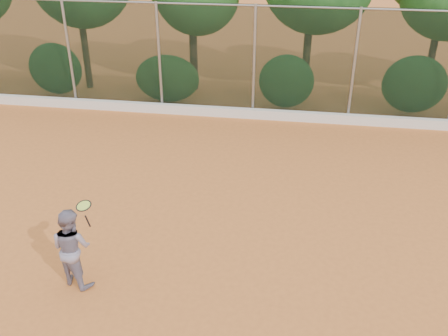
# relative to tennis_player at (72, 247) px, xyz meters

# --- Properties ---
(ground) EXTENTS (80.00, 80.00, 0.00)m
(ground) POSITION_rel_tennis_player_xyz_m (2.33, 1.43, -0.77)
(ground) COLOR #C66C2E
(ground) RESTS_ON ground
(concrete_curb) EXTENTS (24.00, 0.20, 0.30)m
(concrete_curb) POSITION_rel_tennis_player_xyz_m (2.33, 8.25, -0.62)
(concrete_curb) COLOR silver
(concrete_curb) RESTS_ON ground
(tennis_player) EXTENTS (0.90, 0.81, 1.53)m
(tennis_player) POSITION_rel_tennis_player_xyz_m (0.00, 0.00, 0.00)
(tennis_player) COLOR gray
(tennis_player) RESTS_ON ground
(chainlink_fence) EXTENTS (24.09, 0.09, 3.50)m
(chainlink_fence) POSITION_rel_tennis_player_xyz_m (2.33, 8.43, 1.09)
(chainlink_fence) COLOR black
(chainlink_fence) RESTS_ON ground
(tennis_racket) EXTENTS (0.34, 0.34, 0.53)m
(tennis_racket) POSITION_rel_tennis_player_xyz_m (0.35, -0.01, 0.86)
(tennis_racket) COLOR black
(tennis_racket) RESTS_ON ground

